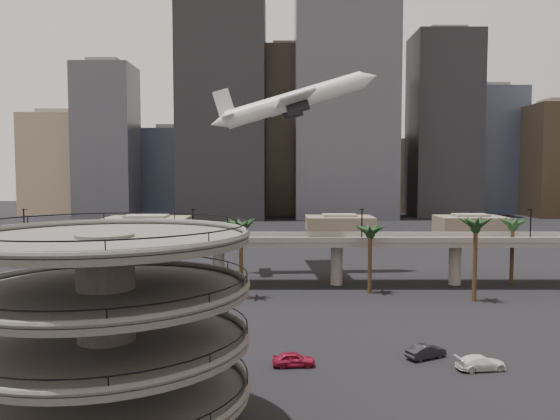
{
  "coord_description": "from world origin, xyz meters",
  "views": [
    {
      "loc": [
        0.33,
        -45.33,
        20.96
      ],
      "look_at": [
        0.42,
        28.0,
        15.84
      ],
      "focal_mm": 35.0,
      "sensor_mm": 36.0,
      "label": 1
    }
  ],
  "objects_px": {
    "overpass": "(278,246)",
    "airborne_jet": "(294,101)",
    "car_a": "(294,359)",
    "car_b": "(426,351)",
    "car_c": "(481,363)",
    "parking_ramp": "(106,317)"
  },
  "relations": [
    {
      "from": "parking_ramp",
      "to": "car_c",
      "type": "relative_size",
      "value": 4.19
    },
    {
      "from": "parking_ramp",
      "to": "car_b",
      "type": "bearing_deg",
      "value": 32.16
    },
    {
      "from": "car_a",
      "to": "parking_ramp",
      "type": "bearing_deg",
      "value": 133.39
    },
    {
      "from": "overpass",
      "to": "car_a",
      "type": "distance_m",
      "value": 43.31
    },
    {
      "from": "car_a",
      "to": "car_b",
      "type": "xyz_separation_m",
      "value": [
        14.97,
        2.55,
        0.0
      ]
    },
    {
      "from": "overpass",
      "to": "car_a",
      "type": "relative_size",
      "value": 28.29
    },
    {
      "from": "airborne_jet",
      "to": "car_a",
      "type": "bearing_deg",
      "value": -95.36
    },
    {
      "from": "overpass",
      "to": "airborne_jet",
      "type": "xyz_separation_m",
      "value": [
        3.29,
        12.6,
        28.11
      ]
    },
    {
      "from": "parking_ramp",
      "to": "car_c",
      "type": "distance_m",
      "value": 38.95
    },
    {
      "from": "overpass",
      "to": "car_a",
      "type": "height_order",
      "value": "overpass"
    },
    {
      "from": "overpass",
      "to": "airborne_jet",
      "type": "relative_size",
      "value": 3.67
    },
    {
      "from": "airborne_jet",
      "to": "car_b",
      "type": "height_order",
      "value": "airborne_jet"
    },
    {
      "from": "parking_ramp",
      "to": "car_b",
      "type": "xyz_separation_m",
      "value": [
        29.84,
        18.77,
        -9.05
      ]
    },
    {
      "from": "overpass",
      "to": "airborne_jet",
      "type": "distance_m",
      "value": 30.97
    },
    {
      "from": "airborne_jet",
      "to": "car_c",
      "type": "distance_m",
      "value": 68.74
    },
    {
      "from": "overpass",
      "to": "parking_ramp",
      "type": "bearing_deg",
      "value": -102.43
    },
    {
      "from": "car_b",
      "to": "parking_ramp",
      "type": "bearing_deg",
      "value": 95.02
    },
    {
      "from": "airborne_jet",
      "to": "car_a",
      "type": "distance_m",
      "value": 65.34
    },
    {
      "from": "airborne_jet",
      "to": "car_a",
      "type": "relative_size",
      "value": 7.7
    },
    {
      "from": "overpass",
      "to": "car_c",
      "type": "height_order",
      "value": "overpass"
    },
    {
      "from": "car_c",
      "to": "overpass",
      "type": "bearing_deg",
      "value": 17.34
    },
    {
      "from": "car_a",
      "to": "car_b",
      "type": "distance_m",
      "value": 15.19
    }
  ]
}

